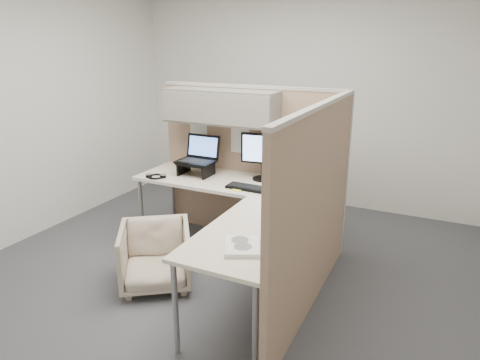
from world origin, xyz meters
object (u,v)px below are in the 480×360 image
at_px(monitor_left, 263,153).
at_px(keyboard, 251,188).
at_px(desk, 236,202).
at_px(office_chair, 155,253).

distance_m(monitor_left, keyboard, 0.42).
bearing_deg(desk, office_chair, -135.65).
bearing_deg(monitor_left, desk, -98.28).
height_order(desk, keyboard, keyboard).
xyz_separation_m(monitor_left, keyboard, (0.03, -0.33, -0.26)).
relative_size(desk, monitor_left, 4.29).
xyz_separation_m(office_chair, monitor_left, (0.54, 1.09, 0.70)).
distance_m(desk, office_chair, 0.83).
xyz_separation_m(office_chair, keyboard, (0.56, 0.76, 0.44)).
bearing_deg(keyboard, desk, -96.95).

